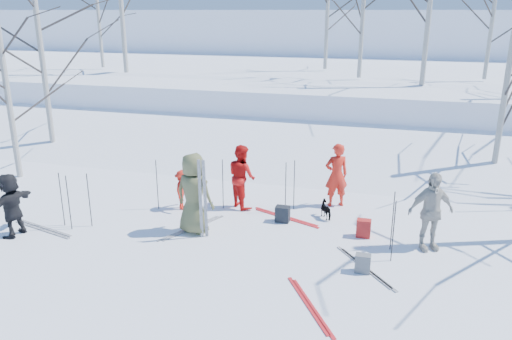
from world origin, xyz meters
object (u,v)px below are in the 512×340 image
(skier_redor_behind, at_px, (242,176))
(skier_red_seated, at_px, (183,190))
(backpack_dark, at_px, (283,214))
(dog, at_px, (327,210))
(backpack_red, at_px, (364,228))
(backpack_grey, at_px, (363,263))
(skier_olive_center, at_px, (194,194))
(skier_grey_west, at_px, (11,205))
(skier_cream_east, at_px, (431,212))
(skier_red_north, at_px, (336,175))

(skier_redor_behind, bearing_deg, skier_red_seated, 64.87)
(backpack_dark, bearing_deg, skier_redor_behind, 151.27)
(dog, height_order, backpack_dark, dog)
(backpack_red, bearing_deg, backpack_grey, -86.09)
(skier_olive_center, height_order, skier_grey_west, skier_olive_center)
(backpack_grey, bearing_deg, skier_cream_east, 48.53)
(backpack_red, xyz_separation_m, backpack_grey, (0.11, -1.66, -0.02))
(skier_red_seated, height_order, backpack_dark, skier_red_seated)
(skier_cream_east, height_order, dog, skier_cream_east)
(skier_olive_center, relative_size, skier_redor_behind, 1.14)
(skier_red_north, distance_m, skier_grey_west, 7.91)
(skier_red_seated, distance_m, skier_cream_east, 6.11)
(skier_olive_center, distance_m, skier_red_seated, 1.57)
(skier_red_north, bearing_deg, dog, 58.34)
(skier_cream_east, relative_size, dog, 3.32)
(dog, relative_size, backpack_dark, 1.32)
(backpack_grey, bearing_deg, backpack_dark, 136.50)
(backpack_dark, bearing_deg, skier_red_north, 52.43)
(backpack_dark, bearing_deg, skier_olive_center, -148.16)
(skier_olive_center, bearing_deg, backpack_dark, -137.69)
(skier_red_seated, height_order, backpack_grey, skier_red_seated)
(skier_red_north, bearing_deg, skier_olive_center, 15.17)
(skier_red_north, relative_size, skier_grey_west, 1.14)
(skier_red_north, height_order, skier_red_seated, skier_red_north)
(skier_red_seated, bearing_deg, backpack_dark, -100.40)
(skier_olive_center, distance_m, skier_grey_west, 4.16)
(dog, relative_size, backpack_red, 1.25)
(skier_red_north, distance_m, dog, 1.11)
(skier_redor_behind, relative_size, backpack_dark, 4.22)
(backpack_grey, bearing_deg, skier_olive_center, 167.86)
(backpack_grey, bearing_deg, skier_redor_behind, 141.41)
(backpack_grey, xyz_separation_m, backpack_dark, (-2.10, 1.99, 0.01))
(dog, bearing_deg, backpack_grey, 74.73)
(skier_red_north, distance_m, backpack_grey, 3.63)
(skier_red_north, distance_m, skier_cream_east, 3.01)
(skier_olive_center, height_order, skier_redor_behind, skier_olive_center)
(backpack_red, distance_m, backpack_dark, 2.01)
(backpack_dark, bearing_deg, backpack_red, -9.36)
(skier_olive_center, distance_m, backpack_dark, 2.30)
(skier_red_north, xyz_separation_m, skier_cream_east, (2.26, -1.99, 0.02))
(dog, xyz_separation_m, backpack_dark, (-1.02, -0.53, -0.02))
(skier_redor_behind, distance_m, skier_red_seated, 1.58)
(skier_olive_center, height_order, skier_red_north, skier_olive_center)
(skier_red_seated, bearing_deg, dog, -91.66)
(skier_redor_behind, bearing_deg, skier_grey_west, 77.28)
(skier_red_seated, xyz_separation_m, dog, (3.71, 0.43, -0.31))
(skier_redor_behind, xyz_separation_m, skier_grey_west, (-4.51, -3.16, -0.09))
(skier_cream_east, distance_m, backpack_red, 1.55)
(dog, bearing_deg, backpack_dark, -10.92)
(skier_cream_east, distance_m, backpack_grey, 2.04)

